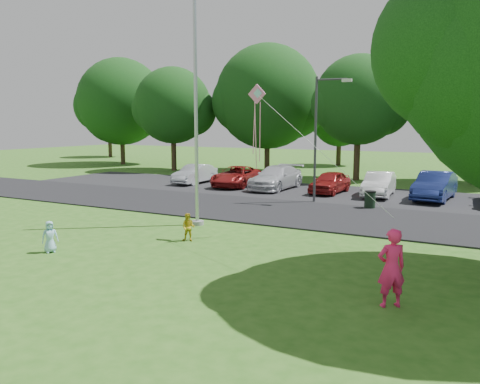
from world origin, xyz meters
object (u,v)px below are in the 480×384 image
at_px(woman, 391,268).
at_px(flagpole, 196,118).
at_px(street_lamp, 321,128).
at_px(kite, 259,108).
at_px(child_yellow, 188,227).
at_px(child_blue, 50,237).
at_px(trash_can, 370,200).

bearing_deg(woman, flagpole, -66.93).
height_order(street_lamp, kite, street_lamp).
bearing_deg(child_yellow, child_blue, -149.37).
relative_size(child_yellow, kite, 0.17).
bearing_deg(child_blue, flagpole, 13.00).
bearing_deg(child_yellow, trash_can, 49.94).
bearing_deg(street_lamp, kite, -93.18).
distance_m(trash_can, kite, 8.84).
bearing_deg(trash_can, street_lamp, 168.94).
height_order(street_lamp, woman, street_lamp).
relative_size(flagpole, woman, 5.75).
height_order(street_lamp, child_yellow, street_lamp).
relative_size(street_lamp, trash_can, 7.33).
distance_m(trash_can, woman, 12.21).
xyz_separation_m(street_lamp, woman, (5.62, -12.35, -2.88)).
xyz_separation_m(street_lamp, kite, (0.41, -8.05, 0.73)).
bearing_deg(kite, flagpole, 167.73).
distance_m(woman, child_yellow, 7.64).
xyz_separation_m(trash_can, woman, (2.97, -11.83, 0.44)).
bearing_deg(flagpole, trash_can, 51.68).
bearing_deg(street_lamp, child_blue, -115.60).
bearing_deg(woman, trash_can, -110.88).
distance_m(flagpole, woman, 10.27).
bearing_deg(child_blue, trash_can, 1.32).
distance_m(woman, child_blue, 10.14).
bearing_deg(child_blue, kite, -14.84).
xyz_separation_m(flagpole, child_blue, (-1.86, -5.50, -3.67)).
xyz_separation_m(flagpole, kite, (3.05, -0.85, 0.32)).
bearing_deg(child_yellow, flagpole, 100.53).
distance_m(flagpole, child_yellow, 4.53).
bearing_deg(child_blue, street_lamp, 12.18).
relative_size(street_lamp, child_yellow, 6.49).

